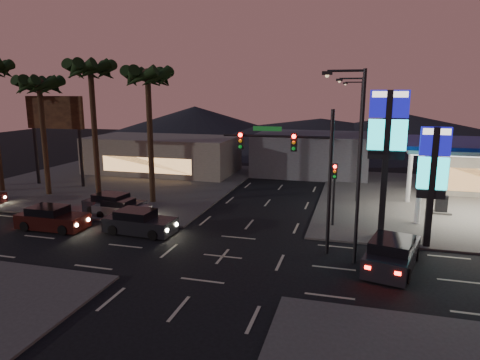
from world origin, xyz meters
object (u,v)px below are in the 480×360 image
(car_lane_a_front, at_px, (139,222))
(car_lane_b_mid, at_px, (114,205))
(suv_station, at_px, (392,254))
(car_lane_a_mid, at_px, (52,219))
(pylon_sign_tall, at_px, (387,135))
(pylon_sign_short, at_px, (433,169))
(car_lane_b_front, at_px, (121,209))
(traffic_signal_mast, at_px, (298,160))

(car_lane_a_front, distance_m, car_lane_b_mid, 5.30)
(car_lane_b_mid, xyz_separation_m, suv_station, (19.18, -5.09, 0.07))
(car_lane_a_mid, bearing_deg, suv_station, -2.23)
(pylon_sign_tall, xyz_separation_m, car_lane_a_mid, (-20.84, -3.88, -5.69))
(pylon_sign_short, distance_m, car_lane_a_mid, 23.85)
(car_lane_b_front, bearing_deg, car_lane_a_front, -43.61)
(car_lane_b_mid, bearing_deg, car_lane_b_front, -33.57)
(pylon_sign_tall, distance_m, car_lane_a_front, 16.21)
(car_lane_a_front, xyz_separation_m, car_lane_a_mid, (-5.99, -0.76, 0.00))
(car_lane_b_front, distance_m, suv_station, 18.68)
(pylon_sign_tall, height_order, car_lane_b_front, pylon_sign_tall)
(pylon_sign_tall, xyz_separation_m, car_lane_b_mid, (-18.84, 0.38, -5.70))
(pylon_sign_short, bearing_deg, traffic_signal_mast, -160.87)
(traffic_signal_mast, relative_size, car_lane_b_mid, 1.68)
(pylon_sign_tall, relative_size, traffic_signal_mast, 1.12)
(suv_station, bearing_deg, pylon_sign_short, 59.80)
(car_lane_a_front, relative_size, car_lane_a_mid, 1.01)
(car_lane_b_front, bearing_deg, traffic_signal_mast, -13.82)
(pylon_sign_short, bearing_deg, suv_station, -120.20)
(traffic_signal_mast, bearing_deg, car_lane_b_front, 166.18)
(traffic_signal_mast, bearing_deg, car_lane_a_mid, -178.70)
(traffic_signal_mast, bearing_deg, car_lane_a_front, 177.76)
(car_lane_b_mid, bearing_deg, suv_station, -14.85)
(pylon_sign_short, relative_size, traffic_signal_mast, 0.88)
(car_lane_a_mid, xyz_separation_m, suv_station, (21.19, -0.82, 0.07))
(car_lane_a_mid, bearing_deg, traffic_signal_mast, 1.30)
(car_lane_a_mid, bearing_deg, pylon_sign_short, 7.03)
(car_lane_a_mid, bearing_deg, car_lane_b_front, 49.77)
(traffic_signal_mast, height_order, car_lane_a_front, traffic_signal_mast)
(car_lane_b_front, distance_m, car_lane_b_mid, 1.23)
(car_lane_a_front, height_order, car_lane_a_mid, car_lane_a_mid)
(car_lane_a_front, bearing_deg, pylon_sign_tall, 11.85)
(car_lane_b_mid, relative_size, suv_station, 0.90)
(traffic_signal_mast, xyz_separation_m, car_lane_a_mid, (-16.10, -0.37, -4.52))
(pylon_sign_tall, relative_size, car_lane_a_front, 1.90)
(car_lane_a_front, relative_size, car_lane_b_mid, 1.00)
(pylon_sign_tall, distance_m, car_lane_a_mid, 21.95)
(pylon_sign_tall, xyz_separation_m, car_lane_a_front, (-14.85, -3.12, -5.69))
(car_lane_a_front, distance_m, suv_station, 15.28)
(pylon_sign_short, bearing_deg, car_lane_a_front, -173.05)
(traffic_signal_mast, height_order, car_lane_b_mid, traffic_signal_mast)
(pylon_sign_tall, bearing_deg, car_lane_b_mid, 178.83)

